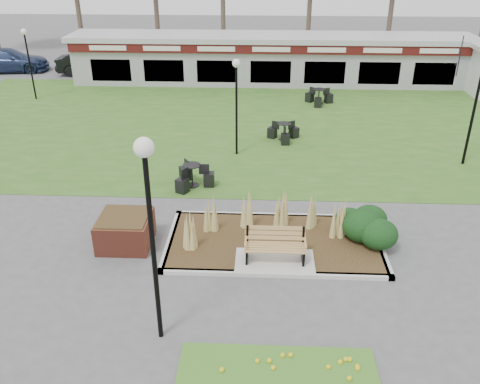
{
  "coord_description": "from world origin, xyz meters",
  "views": [
    {
      "loc": [
        -0.42,
        -11.67,
        8.23
      ],
      "look_at": [
        -1.06,
        2.0,
        1.31
      ],
      "focal_mm": 38.0,
      "sensor_mm": 36.0,
      "label": 1
    }
  ],
  "objects_px": {
    "lamp_post_near_left": "(149,200)",
    "bistro_set_d": "(284,134)",
    "park_bench": "(275,245)",
    "patio_umbrella": "(457,72)",
    "brick_planter": "(125,230)",
    "food_pavilion": "(271,59)",
    "car_black": "(94,62)",
    "bistro_set_a": "(192,179)",
    "car_silver": "(114,47)",
    "car_blue": "(8,60)",
    "bistro_set_b": "(319,99)",
    "lamp_post_far_left": "(27,49)",
    "lamp_post_mid_left": "(236,86)"
  },
  "relations": [
    {
      "from": "bistro_set_a",
      "to": "car_black",
      "type": "xyz_separation_m",
      "value": [
        -8.64,
        16.59,
        0.49
      ]
    },
    {
      "from": "brick_planter",
      "to": "lamp_post_far_left",
      "type": "xyz_separation_m",
      "value": [
        -8.8,
        14.67,
        2.32
      ]
    },
    {
      "from": "park_bench",
      "to": "patio_umbrella",
      "type": "bearing_deg",
      "value": 58.39
    },
    {
      "from": "bistro_set_d",
      "to": "car_silver",
      "type": "relative_size",
      "value": 0.35
    },
    {
      "from": "lamp_post_near_left",
      "to": "bistro_set_d",
      "type": "relative_size",
      "value": 3.31
    },
    {
      "from": "food_pavilion",
      "to": "bistro_set_b",
      "type": "relative_size",
      "value": 16.14
    },
    {
      "from": "park_bench",
      "to": "lamp_post_near_left",
      "type": "xyz_separation_m",
      "value": [
        -2.66,
        -3.08,
        2.95
      ]
    },
    {
      "from": "lamp_post_near_left",
      "to": "bistro_set_d",
      "type": "bearing_deg",
      "value": 75.85
    },
    {
      "from": "bistro_set_d",
      "to": "bistro_set_a",
      "type": "bearing_deg",
      "value": -125.6
    },
    {
      "from": "lamp_post_mid_left",
      "to": "brick_planter",
      "type": "bearing_deg",
      "value": -112.25
    },
    {
      "from": "lamp_post_far_left",
      "to": "car_silver",
      "type": "bearing_deg",
      "value": 82.78
    },
    {
      "from": "brick_planter",
      "to": "car_blue",
      "type": "distance_m",
      "value": 24.84
    },
    {
      "from": "lamp_post_near_left",
      "to": "bistro_set_a",
      "type": "distance_m",
      "value": 8.48
    },
    {
      "from": "park_bench",
      "to": "patio_umbrella",
      "type": "height_order",
      "value": "patio_umbrella"
    },
    {
      "from": "bistro_set_b",
      "to": "patio_umbrella",
      "type": "relative_size",
      "value": 0.66
    },
    {
      "from": "park_bench",
      "to": "bistro_set_a",
      "type": "bearing_deg",
      "value": 121.78
    },
    {
      "from": "bistro_set_a",
      "to": "car_black",
      "type": "distance_m",
      "value": 18.71
    },
    {
      "from": "lamp_post_near_left",
      "to": "bistro_set_d",
      "type": "distance_m",
      "value": 13.5
    },
    {
      "from": "lamp_post_near_left",
      "to": "car_blue",
      "type": "bearing_deg",
      "value": 121.06
    },
    {
      "from": "patio_umbrella",
      "to": "bistro_set_d",
      "type": "bearing_deg",
      "value": -143.86
    },
    {
      "from": "bistro_set_b",
      "to": "car_black",
      "type": "xyz_separation_m",
      "value": [
        -14.21,
        6.14,
        0.49
      ]
    },
    {
      "from": "food_pavilion",
      "to": "car_black",
      "type": "distance_m",
      "value": 11.72
    },
    {
      "from": "brick_planter",
      "to": "bistro_set_a",
      "type": "distance_m",
      "value": 4.26
    },
    {
      "from": "food_pavilion",
      "to": "car_blue",
      "type": "distance_m",
      "value": 17.76
    },
    {
      "from": "bistro_set_a",
      "to": "patio_umbrella",
      "type": "relative_size",
      "value": 0.68
    },
    {
      "from": "car_black",
      "to": "patio_umbrella",
      "type": "bearing_deg",
      "value": -106.67
    },
    {
      "from": "brick_planter",
      "to": "bistro_set_d",
      "type": "relative_size",
      "value": 1.02
    },
    {
      "from": "car_blue",
      "to": "bistro_set_a",
      "type": "bearing_deg",
      "value": -147.83
    },
    {
      "from": "car_silver",
      "to": "car_blue",
      "type": "bearing_deg",
      "value": 138.76
    },
    {
      "from": "bistro_set_b",
      "to": "car_black",
      "type": "relative_size",
      "value": 0.32
    },
    {
      "from": "lamp_post_far_left",
      "to": "car_silver",
      "type": "distance_m",
      "value": 11.61
    },
    {
      "from": "food_pavilion",
      "to": "lamp_post_mid_left",
      "type": "relative_size",
      "value": 6.18
    },
    {
      "from": "patio_umbrella",
      "to": "food_pavilion",
      "type": "bearing_deg",
      "value": 164.04
    },
    {
      "from": "food_pavilion",
      "to": "bistro_set_a",
      "type": "xyz_separation_m",
      "value": [
        -2.94,
        -14.96,
        -1.18
      ]
    },
    {
      "from": "park_bench",
      "to": "patio_umbrella",
      "type": "xyz_separation_m",
      "value": [
        10.32,
        16.76,
        0.89
      ]
    },
    {
      "from": "food_pavilion",
      "to": "lamp_post_near_left",
      "type": "height_order",
      "value": "lamp_post_near_left"
    },
    {
      "from": "brick_planter",
      "to": "park_bench",
      "type": "bearing_deg",
      "value": -9.69
    },
    {
      "from": "patio_umbrella",
      "to": "car_black",
      "type": "distance_m",
      "value": 22.39
    },
    {
      "from": "lamp_post_far_left",
      "to": "car_black",
      "type": "bearing_deg",
      "value": 74.72
    },
    {
      "from": "lamp_post_mid_left",
      "to": "patio_umbrella",
      "type": "bearing_deg",
      "value": 36.96
    },
    {
      "from": "brick_planter",
      "to": "food_pavilion",
      "type": "distance_m",
      "value": 19.49
    },
    {
      "from": "lamp_post_near_left",
      "to": "lamp_post_mid_left",
      "type": "bearing_deg",
      "value": 83.89
    },
    {
      "from": "park_bench",
      "to": "lamp_post_mid_left",
      "type": "xyz_separation_m",
      "value": [
        -1.48,
        7.88,
        2.31
      ]
    },
    {
      "from": "car_black",
      "to": "park_bench",
      "type": "bearing_deg",
      "value": -156.37
    },
    {
      "from": "bistro_set_b",
      "to": "bistro_set_a",
      "type": "bearing_deg",
      "value": -118.03
    },
    {
      "from": "park_bench",
      "to": "car_silver",
      "type": "bearing_deg",
      "value": 113.75
    },
    {
      "from": "lamp_post_mid_left",
      "to": "patio_umbrella",
      "type": "height_order",
      "value": "lamp_post_mid_left"
    },
    {
      "from": "food_pavilion",
      "to": "lamp_post_far_left",
      "type": "distance_m",
      "value": 13.95
    },
    {
      "from": "bistro_set_b",
      "to": "bistro_set_d",
      "type": "bearing_deg",
      "value": -110.39
    },
    {
      "from": "lamp_post_far_left",
      "to": "car_blue",
      "type": "xyz_separation_m",
      "value": [
        -4.42,
        6.35,
        -2.04
      ]
    }
  ]
}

